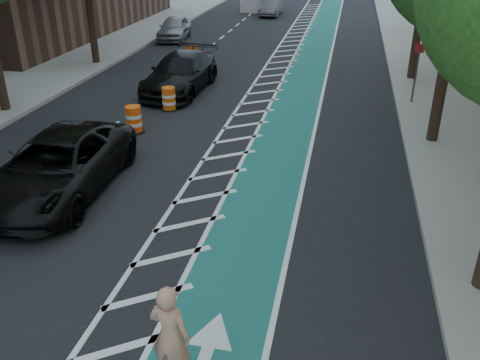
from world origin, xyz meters
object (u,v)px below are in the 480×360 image
(skateboarder, at_px, (170,336))
(suv_far, at_px, (180,73))
(barrel_a, at_px, (134,120))
(suv_near, at_px, (58,166))

(skateboarder, height_order, suv_far, skateboarder)
(skateboarder, distance_m, barrel_a, 11.34)
(skateboarder, height_order, suv_near, skateboarder)
(skateboarder, xyz_separation_m, suv_far, (-4.80, 15.36, -0.23))
(suv_near, xyz_separation_m, barrel_a, (0.20, 4.64, -0.34))
(suv_far, xyz_separation_m, barrel_a, (-0.07, -5.13, -0.34))
(barrel_a, bearing_deg, suv_near, -92.47)
(suv_far, bearing_deg, skateboarder, -70.60)
(suv_near, relative_size, barrel_a, 5.99)
(suv_far, height_order, barrel_a, suv_far)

